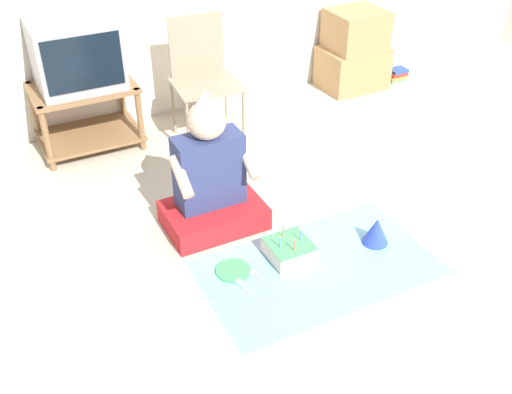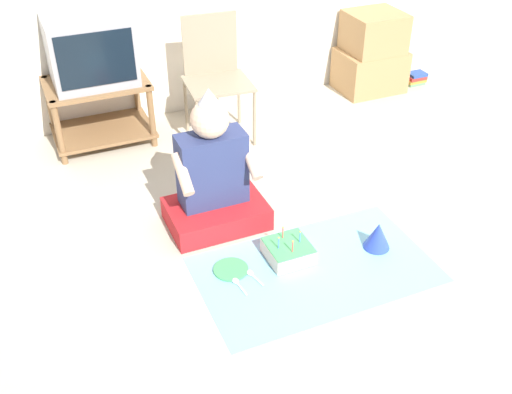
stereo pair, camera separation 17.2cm
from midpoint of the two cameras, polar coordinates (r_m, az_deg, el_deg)
The scene contains 13 objects.
ground_plane at distance 3.53m, azimuth 9.46°, elevation -4.46°, with size 16.00×16.00×0.00m, color #BCB29E.
tv_stand at distance 4.50m, azimuth -16.96°, elevation 7.88°, with size 0.71×0.51×0.47m.
tv at distance 4.35m, azimuth -17.91°, elevation 12.84°, with size 0.56×0.48×0.46m.
folding_chair at distance 4.41m, azimuth -6.29°, elevation 11.86°, with size 0.49×0.45×0.88m.
cardboard_box_stack at distance 5.32m, azimuth 8.37°, elevation 13.52°, with size 0.54×0.42×0.67m.
book_pile at distance 5.63m, azimuth 12.40°, elevation 11.32°, with size 0.18×0.12×0.10m.
person_seated at distance 3.49m, azimuth -5.73°, elevation 1.40°, with size 0.58×0.40×0.87m.
party_cloth at distance 3.33m, azimuth 4.36°, elevation -6.65°, with size 1.29×0.76×0.01m.
birthday_cake at distance 3.36m, azimuth 1.72°, elevation -5.04°, with size 0.24×0.24×0.17m.
party_hat_blue at distance 3.49m, azimuth 9.97°, elevation -3.17°, with size 0.15×0.15×0.16m.
paper_plate at distance 3.29m, azimuth -3.69°, elevation -7.01°, with size 0.19×0.19×0.01m.
plastic_spoon_near at distance 3.26m, azimuth -1.66°, elevation -7.42°, with size 0.05×0.14×0.01m.
plastic_spoon_far at distance 3.21m, azimuth -3.02°, elevation -8.24°, with size 0.04×0.15×0.01m.
Camera 1 is at (-1.82, -2.11, 2.19)m, focal length 42.00 mm.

